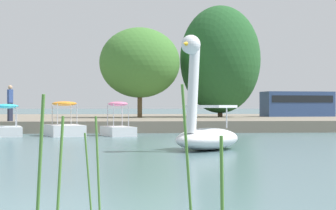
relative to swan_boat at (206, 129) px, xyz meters
name	(u,v)px	position (x,y,z in m)	size (l,w,h in m)	color
shore_bank_far	(99,121)	(-3.59, 24.23, -0.34)	(111.31, 25.93, 0.57)	slate
swan_boat	(206,129)	(0.00, 0.00, 0.00)	(2.83, 3.10, 3.28)	white
pedal_boat_pink	(118,126)	(-2.46, 9.01, -0.21)	(1.61, 2.36, 1.49)	white
pedal_boat_orange	(64,126)	(-4.78, 9.08, -0.19)	(1.99, 2.64, 1.50)	white
pedal_boat_cyan	(6,127)	(-7.27, 9.20, -0.22)	(1.69, 2.50, 1.39)	white
tree_broadleaf_left	(140,63)	(-0.98, 20.62, 3.39)	(5.69, 5.20, 5.65)	brown
tree_willow_overhanging	(220,59)	(4.41, 22.24, 3.76)	(6.70, 6.51, 7.38)	#423323
person_on_path	(10,102)	(-7.59, 12.20, 0.85)	(0.30, 0.29, 1.73)	#23283D
parked_van	(297,103)	(10.08, 23.63, 0.87)	(5.02, 2.37, 1.72)	navy
reed_clump_foreground	(92,173)	(-2.93, -11.34, -0.01)	(2.86, 0.90, 1.53)	#4C7F33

